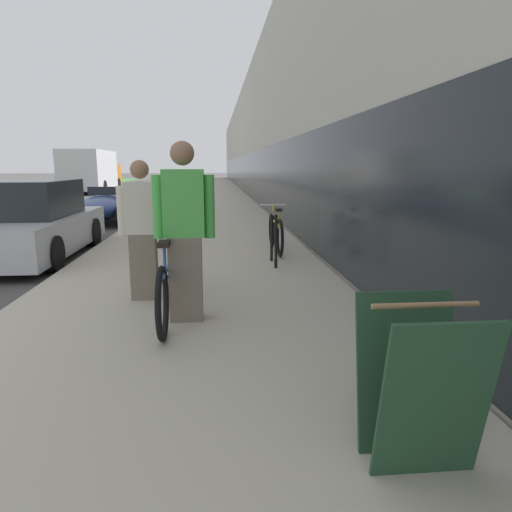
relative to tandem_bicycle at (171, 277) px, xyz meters
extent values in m
cube|color=#B2AA99|center=(0.18, 20.00, -0.44)|extent=(4.17, 70.00, 0.13)
cube|color=#BCB7AD|center=(7.32, 28.00, 2.78)|extent=(10.00, 70.00, 6.56)
cube|color=#1E2328|center=(2.36, 28.00, 0.75)|extent=(0.10, 63.00, 2.20)
cube|color=#3D7533|center=(-11.63, 24.00, -0.49)|extent=(4.60, 70.00, 0.03)
torus|color=black|center=(0.00, 0.91, -0.03)|extent=(0.06, 0.69, 0.69)
torus|color=black|center=(0.00, -0.89, -0.03)|extent=(0.06, 0.69, 0.69)
cylinder|color=#2D56A8|center=(0.00, 0.01, 0.18)|extent=(0.04, 1.53, 0.04)
cylinder|color=#2D56A8|center=(0.00, -0.35, 0.08)|extent=(0.04, 0.91, 0.32)
cylinder|color=#2D56A8|center=(0.00, -0.56, 0.33)|extent=(0.03, 0.03, 0.29)
cube|color=black|center=(0.00, -0.56, 0.47)|extent=(0.11, 0.22, 0.05)
cylinder|color=#2D56A8|center=(0.00, 0.77, 0.33)|extent=(0.03, 0.03, 0.30)
cylinder|color=silver|center=(0.00, 0.77, 0.49)|extent=(0.52, 0.03, 0.03)
cube|color=#756B5B|center=(0.18, -0.31, 0.06)|extent=(0.34, 0.24, 0.87)
cube|color=#4CB74C|center=(0.18, -0.31, 0.83)|extent=(0.41, 0.24, 0.67)
cylinder|color=#4CB74C|center=(-0.08, -0.31, 0.80)|extent=(0.10, 0.10, 0.63)
cylinder|color=#4CB74C|center=(0.44, -0.31, 0.80)|extent=(0.10, 0.10, 0.63)
sphere|color=#936B51|center=(0.18, -0.31, 1.32)|extent=(0.24, 0.24, 0.24)
cube|color=#756B5B|center=(-0.37, 0.51, 0.02)|extent=(0.30, 0.22, 0.79)
cube|color=beige|center=(-0.37, 0.51, 0.72)|extent=(0.37, 0.22, 0.61)
cylinder|color=beige|center=(-0.60, 0.51, 0.69)|extent=(0.09, 0.09, 0.57)
cylinder|color=beige|center=(-0.13, 0.51, 0.69)|extent=(0.09, 0.09, 0.57)
sphere|color=#936B51|center=(-0.37, 0.51, 1.16)|extent=(0.22, 0.22, 0.22)
cylinder|color=black|center=(1.43, 2.01, 0.04)|extent=(0.05, 0.05, 0.82)
cylinder|color=black|center=(1.43, 2.56, 0.04)|extent=(0.05, 0.05, 0.82)
cylinder|color=black|center=(1.43, 2.29, 0.45)|extent=(0.05, 0.55, 0.05)
torus|color=black|center=(1.62, 4.03, -0.04)|extent=(0.06, 0.67, 0.67)
torus|color=black|center=(1.62, 2.91, -0.04)|extent=(0.06, 0.67, 0.67)
cylinder|color=yellow|center=(1.62, 3.47, 0.16)|extent=(0.04, 0.95, 0.04)
cylinder|color=yellow|center=(1.62, 3.24, 0.07)|extent=(0.04, 0.58, 0.31)
cylinder|color=yellow|center=(1.62, 3.11, 0.30)|extent=(0.03, 0.03, 0.28)
cube|color=black|center=(1.62, 3.11, 0.44)|extent=(0.11, 0.22, 0.05)
cylinder|color=yellow|center=(1.62, 3.94, 0.31)|extent=(0.03, 0.03, 0.29)
cylinder|color=silver|center=(1.62, 3.94, 0.45)|extent=(0.52, 0.03, 0.03)
cube|color=#23472D|center=(1.55, -2.98, 0.07)|extent=(0.56, 0.20, 0.89)
cube|color=#23472D|center=(1.55, -2.62, 0.07)|extent=(0.56, 0.20, 0.89)
cylinder|color=#93704C|center=(1.55, -2.80, 0.51)|extent=(0.56, 0.03, 0.03)
cube|color=silver|center=(-3.02, 3.82, -0.03)|extent=(1.88, 4.14, 0.64)
cube|color=#1E2328|center=(-3.02, 3.82, 0.62)|extent=(1.61, 2.07, 0.65)
cylinder|color=black|center=(-3.89, 5.06, -0.20)|extent=(0.22, 0.60, 0.60)
cylinder|color=black|center=(-2.14, 5.06, -0.20)|extent=(0.22, 0.60, 0.60)
cylinder|color=black|center=(-2.14, 2.58, -0.20)|extent=(0.22, 0.60, 0.60)
ellipsoid|color=navy|center=(-2.87, 9.22, -0.02)|extent=(1.60, 3.85, 0.69)
cube|color=#1E2328|center=(-2.87, 9.70, 0.44)|extent=(1.12, 0.04, 0.26)
cylinder|color=black|center=(-3.61, 10.34, -0.20)|extent=(0.22, 0.60, 0.60)
cylinder|color=black|center=(-2.13, 10.34, -0.20)|extent=(0.22, 0.60, 0.60)
cylinder|color=black|center=(-3.61, 8.10, -0.20)|extent=(0.22, 0.60, 0.60)
cylinder|color=black|center=(-2.13, 8.10, -0.20)|extent=(0.22, 0.60, 0.60)
cube|color=orange|center=(-7.40, 28.78, 0.52)|extent=(2.20, 1.82, 1.58)
cube|color=silver|center=(-7.40, 25.15, 0.95)|extent=(2.39, 5.45, 2.43)
cylinder|color=black|center=(-8.50, 28.30, -0.08)|extent=(0.28, 0.84, 0.84)
cylinder|color=black|center=(-6.31, 28.30, -0.08)|extent=(0.28, 0.84, 0.84)
cylinder|color=black|center=(-8.50, 24.06, -0.08)|extent=(0.28, 0.84, 0.84)
cylinder|color=black|center=(-6.31, 24.06, -0.08)|extent=(0.28, 0.84, 0.84)
camera|label=1|loc=(0.49, -4.93, 1.20)|focal=32.00mm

